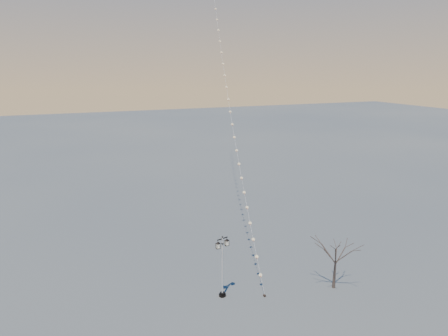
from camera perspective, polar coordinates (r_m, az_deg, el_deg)
ground at (r=32.40m, az=4.20°, el=-19.60°), size 300.00×300.00×0.00m
street_lamp at (r=32.37m, az=-0.23°, el=-13.61°), size 1.30×0.70×5.25m
bare_tree at (r=34.68m, az=15.86°, el=-11.82°), size 2.70×2.70×4.48m
kite_train at (r=50.06m, az=0.23°, el=15.98°), size 11.16×42.73×39.32m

